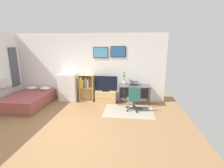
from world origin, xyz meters
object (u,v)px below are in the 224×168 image
dresser (68,87)px  bookshelf (86,86)px  computer_mouse (140,85)px  wine_glass (125,82)px  bamboo_vase (124,79)px  desk (134,88)px  bed (29,100)px  office_chair (134,98)px  television (106,84)px  tv_stand (106,96)px  laptop (134,83)px

dresser → bookshelf: size_ratio=1.04×
computer_mouse → wine_glass: size_ratio=0.58×
bookshelf → bamboo_vase: size_ratio=2.19×
desk → bed: bearing=-169.0°
bookshelf → office_chair: (1.94, -0.85, -0.19)m
television → computer_mouse: 1.32m
bookshelf → office_chair: bearing=-23.6°
tv_stand → television: bearing=-90.0°
wine_glass → bed: bearing=-169.6°
office_chair → computer_mouse: (0.22, 0.72, 0.30)m
bookshelf → wine_glass: 1.61m
dresser → bookshelf: bearing=5.0°
tv_stand → computer_mouse: size_ratio=7.91×
laptop → wine_glass: (-0.34, -0.13, 0.07)m
television → office_chair: 1.38m
desk → computer_mouse: 0.26m
television → laptop: bearing=2.1°
bed → bookshelf: bearing=21.3°
television → laptop: television is taller
laptop → tv_stand: bearing=-174.6°
dresser → tv_stand: 1.58m
office_chair → laptop: (-0.02, 0.82, 0.34)m
office_chair → laptop: 0.89m
wine_glass → bookshelf: bearing=174.2°
dresser → bookshelf: dresser is taller
laptop → computer_mouse: (0.23, -0.10, -0.04)m
tv_stand → laptop: 1.23m
television → wine_glass: (0.75, -0.09, 0.11)m
bed → computer_mouse: size_ratio=18.82×
laptop → wine_glass: wine_glass is taller
bed → office_chair: size_ratio=2.28×
office_chair → bamboo_vase: (-0.40, 0.91, 0.50)m
bed → dresser: (1.27, 0.75, 0.34)m
bookshelf → bamboo_vase: 1.57m
tv_stand → dresser: bearing=-179.4°
tv_stand → computer_mouse: computer_mouse is taller
television → wine_glass: bearing=-6.9°
tv_stand → television: size_ratio=0.91×
bamboo_vase → wine_glass: size_ratio=2.75×
bed → wine_glass: bearing=9.4°
television → wine_glass: size_ratio=5.02×
dresser → bookshelf: (0.71, 0.06, 0.08)m
bookshelf → tv_stand: bookshelf is taller
laptop → wine_glass: 0.37m
bed → tv_stand: bearing=14.2°
desk → office_chair: (-0.02, -0.80, -0.14)m
desk → office_chair: size_ratio=1.37×
television → wine_glass: 0.76m
tv_stand → desk: size_ratio=0.70×
television → bed: bearing=-165.2°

